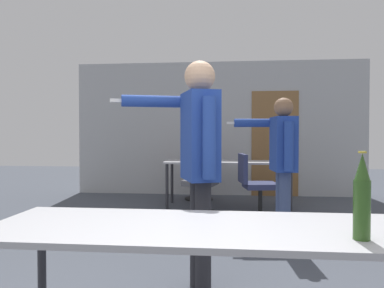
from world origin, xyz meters
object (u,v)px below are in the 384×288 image
at_px(person_far_watching, 282,154).
at_px(office_chair_far_right, 202,184).
at_px(beer_bottle, 362,198).
at_px(person_center_tall, 198,150).
at_px(office_chair_mid_tucked, 255,188).
at_px(office_chair_side_rolled, 195,177).

bearing_deg(person_far_watching, office_chair_far_right, 32.33).
relative_size(person_far_watching, beer_bottle, 4.33).
height_order(person_center_tall, office_chair_mid_tucked, person_center_tall).
bearing_deg(person_center_tall, office_chair_side_rolled, -13.38).
height_order(person_far_watching, person_center_tall, person_center_tall).
height_order(person_far_watching, office_chair_mid_tucked, person_far_watching).
bearing_deg(beer_bottle, person_far_watching, 89.25).
xyz_separation_m(person_far_watching, office_chair_mid_tucked, (-0.23, 1.14, -0.55)).
bearing_deg(person_far_watching, person_center_tall, 146.04).
xyz_separation_m(person_center_tall, office_chair_side_rolled, (-0.41, 4.00, -0.66)).
height_order(person_center_tall, office_chair_far_right, person_center_tall).
relative_size(person_far_watching, office_chair_far_right, 1.73).
xyz_separation_m(office_chair_mid_tucked, office_chair_side_rolled, (-1.02, 1.37, -0.01)).
relative_size(person_center_tall, office_chair_mid_tucked, 1.92).
bearing_deg(office_chair_side_rolled, office_chair_mid_tucked, 28.22).
distance_m(office_chair_mid_tucked, office_chair_far_right, 0.82).
xyz_separation_m(office_chair_mid_tucked, beer_bottle, (0.19, -3.85, 0.51)).
relative_size(office_chair_mid_tucked, office_chair_side_rolled, 1.02).
distance_m(office_chair_mid_tucked, office_chair_side_rolled, 1.71).
height_order(office_chair_mid_tucked, office_chair_far_right, office_chair_far_right).
distance_m(person_far_watching, beer_bottle, 2.71).
distance_m(person_far_watching, office_chair_side_rolled, 2.85).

